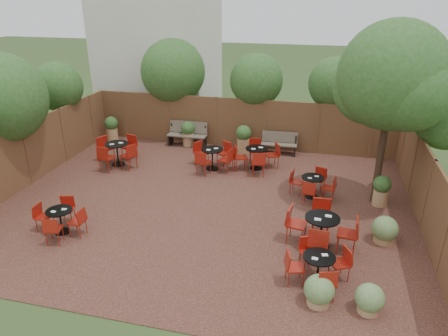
# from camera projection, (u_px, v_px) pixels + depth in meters

# --- Properties ---
(ground) EXTENTS (80.00, 80.00, 0.00)m
(ground) POSITION_uv_depth(u_px,v_px,m) (206.00, 204.00, 12.37)
(ground) COLOR #354F23
(ground) RESTS_ON ground
(courtyard_paving) EXTENTS (12.00, 10.00, 0.02)m
(courtyard_paving) POSITION_uv_depth(u_px,v_px,m) (206.00, 203.00, 12.36)
(courtyard_paving) COLOR #341C15
(courtyard_paving) RESTS_ON ground
(fence_back) EXTENTS (12.00, 0.08, 2.00)m
(fence_back) POSITION_uv_depth(u_px,v_px,m) (240.00, 123.00, 16.42)
(fence_back) COLOR brown
(fence_back) RESTS_ON ground
(fence_left) EXTENTS (0.08, 10.00, 2.00)m
(fence_left) POSITION_uv_depth(u_px,v_px,m) (26.00, 155.00, 13.28)
(fence_left) COLOR brown
(fence_left) RESTS_ON ground
(fence_right) EXTENTS (0.08, 10.00, 2.00)m
(fence_right) POSITION_uv_depth(u_px,v_px,m) (428.00, 196.00, 10.66)
(fence_right) COLOR brown
(fence_right) RESTS_ON ground
(neighbour_building) EXTENTS (5.00, 4.00, 8.00)m
(neighbour_building) POSITION_uv_depth(u_px,v_px,m) (158.00, 35.00, 18.89)
(neighbour_building) COLOR silver
(neighbour_building) RESTS_ON ground
(overhang_foliage) EXTENTS (15.46, 10.78, 2.78)m
(overhang_foliage) POSITION_uv_depth(u_px,v_px,m) (134.00, 91.00, 14.02)
(overhang_foliage) COLOR #27521A
(overhang_foliage) RESTS_ON ground
(courtyard_tree) EXTENTS (3.01, 2.96, 5.25)m
(courtyard_tree) POSITION_uv_depth(u_px,v_px,m) (392.00, 82.00, 11.00)
(courtyard_tree) COLOR black
(courtyard_tree) RESTS_ON courtyard_paving
(park_bench_left) EXTENTS (1.59, 0.51, 0.98)m
(park_bench_left) POSITION_uv_depth(u_px,v_px,m) (188.00, 134.00, 16.74)
(park_bench_left) COLOR brown
(park_bench_left) RESTS_ON courtyard_paving
(park_bench_right) EXTENTS (1.38, 0.50, 0.84)m
(park_bench_right) POSITION_uv_depth(u_px,v_px,m) (279.00, 143.00, 15.95)
(park_bench_right) COLOR brown
(park_bench_right) RESTS_ON courtyard_paving
(bistro_tables) EXTENTS (9.03, 7.39, 0.96)m
(bistro_tables) POSITION_uv_depth(u_px,v_px,m) (222.00, 184.00, 12.54)
(bistro_tables) COLOR black
(bistro_tables) RESTS_ON courtyard_paving
(planters) EXTENTS (10.96, 4.06, 1.08)m
(planters) POSITION_uv_depth(u_px,v_px,m) (213.00, 141.00, 15.74)
(planters) COLOR #AA8155
(planters) RESTS_ON courtyard_paving
(low_shrubs) EXTENTS (2.16, 3.33, 0.70)m
(low_shrubs) POSITION_uv_depth(u_px,v_px,m) (361.00, 266.00, 9.03)
(low_shrubs) COLOR #AA8155
(low_shrubs) RESTS_ON courtyard_paving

